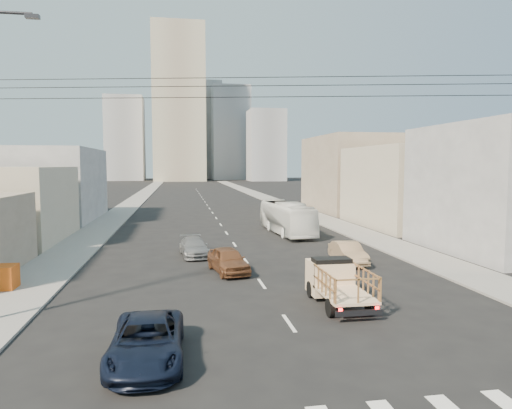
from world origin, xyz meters
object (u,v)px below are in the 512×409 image
object	(u,v)px
flatbed_pickup	(338,280)
city_bus	(287,218)
sedan_grey	(194,247)
sedan_tan	(348,253)
sedan_brown	(228,260)
navy_pickup	(147,341)

from	to	relation	value
flatbed_pickup	city_bus	world-z (taller)	city_bus
city_bus	sedan_grey	bearing A→B (deg)	-137.11
flatbed_pickup	sedan_grey	bearing A→B (deg)	116.40
flatbed_pickup	sedan_tan	distance (m)	8.70
city_bus	sedan_brown	world-z (taller)	city_bus
city_bus	sedan_grey	distance (m)	12.41
sedan_brown	navy_pickup	bearing A→B (deg)	-118.46
navy_pickup	sedan_brown	distance (m)	12.10
flatbed_pickup	navy_pickup	distance (m)	9.19
flatbed_pickup	sedan_grey	size ratio (longest dim) A/B	1.04
sedan_brown	sedan_tan	bearing A→B (deg)	-1.85
flatbed_pickup	sedan_tan	bearing A→B (deg)	66.15
city_bus	sedan_brown	xyz separation A→B (m)	(-6.76, -14.09, -0.71)
sedan_brown	sedan_grey	bearing A→B (deg)	98.75
navy_pickup	sedan_grey	xyz separation A→B (m)	(1.97, 16.62, -0.06)
flatbed_pickup	sedan_brown	world-z (taller)	flatbed_pickup
navy_pickup	city_bus	bearing A→B (deg)	68.37
flatbed_pickup	navy_pickup	bearing A→B (deg)	-149.18
city_bus	sedan_tan	bearing A→B (deg)	-89.57
flatbed_pickup	city_bus	xyz separation A→B (m)	(2.62, 20.89, 0.34)
city_bus	sedan_brown	bearing A→B (deg)	-119.14
flatbed_pickup	city_bus	distance (m)	21.06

